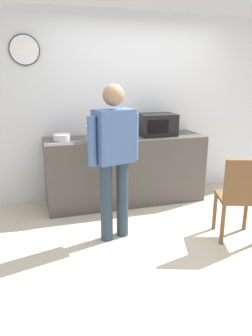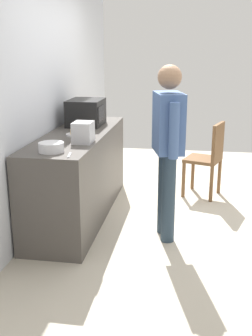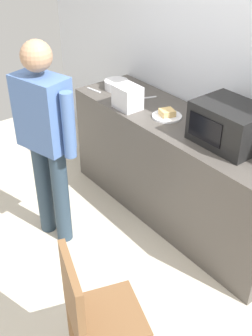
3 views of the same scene
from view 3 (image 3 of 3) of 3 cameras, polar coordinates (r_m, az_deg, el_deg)
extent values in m
plane|color=beige|center=(3.25, -6.87, -16.53)|extent=(6.00, 6.00, 0.00)
cube|color=silver|center=(3.40, 15.53, 11.86)|extent=(5.40, 0.10, 2.60)
cube|color=#4C4742|center=(3.66, 6.88, -0.27)|extent=(2.19, 0.62, 0.94)
cube|color=black|center=(3.10, 13.89, 5.73)|extent=(0.50, 0.38, 0.30)
cube|color=black|center=(3.00, 10.64, 5.18)|extent=(0.30, 0.01, 0.18)
cylinder|color=white|center=(3.48, 5.57, 7.00)|extent=(0.25, 0.25, 0.01)
cube|color=#E1B76E|center=(3.46, 5.60, 7.48)|extent=(0.14, 0.14, 0.05)
cylinder|color=white|center=(4.00, -1.30, 11.24)|extent=(0.22, 0.22, 0.08)
cube|color=silver|center=(3.58, 0.22, 9.57)|extent=(0.22, 0.18, 0.20)
cube|color=silver|center=(3.99, -4.39, 10.49)|extent=(0.17, 0.05, 0.01)
cube|color=silver|center=(3.82, 2.93, 9.49)|extent=(0.08, 0.17, 0.01)
cylinder|color=#273949|center=(3.42, -8.79, -3.83)|extent=(0.13, 0.13, 0.87)
cylinder|color=#273949|center=(3.54, -11.09, -2.63)|extent=(0.13, 0.13, 0.87)
cube|color=#47669E|center=(3.12, -11.20, 7.39)|extent=(0.45, 0.34, 0.55)
cylinder|color=#47669E|center=(2.96, -7.83, 5.73)|extent=(0.09, 0.09, 0.50)
cylinder|color=#47669E|center=(3.31, -14.14, 8.01)|extent=(0.09, 0.09, 0.50)
sphere|color=#A37A5B|center=(2.97, -12.08, 14.65)|extent=(0.22, 0.22, 0.22)
cylinder|color=brown|center=(2.84, 0.05, -18.96)|extent=(0.04, 0.04, 0.45)
cylinder|color=brown|center=(2.79, -7.35, -20.72)|extent=(0.04, 0.04, 0.45)
cube|color=brown|center=(2.51, -2.59, -19.57)|extent=(0.51, 0.51, 0.04)
cube|color=brown|center=(2.29, -7.24, -16.90)|extent=(0.39, 0.16, 0.45)
camera|label=1|loc=(3.94, -65.77, 2.91)|focal=34.33mm
camera|label=2|loc=(6.47, -31.38, 22.99)|focal=44.24mm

